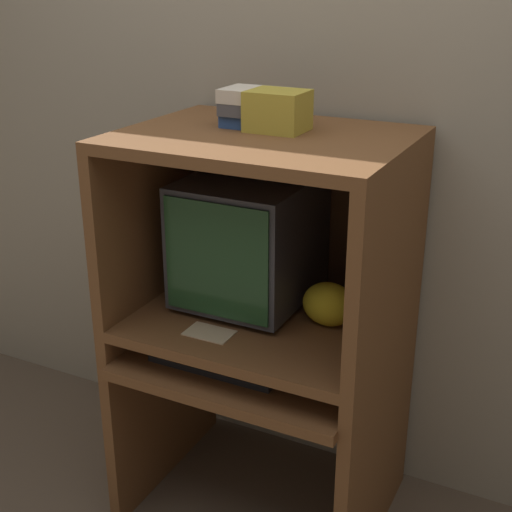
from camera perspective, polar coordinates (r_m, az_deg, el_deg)
name	(u,v)px	position (r m, az deg, el deg)	size (l,w,h in m)	color
wall_back	(315,125)	(2.49, 4.75, 10.44)	(6.00, 0.06, 2.60)	gray
desk_base	(258,415)	(2.48, 0.15, -12.59)	(0.85, 0.70, 0.64)	brown
desk_monitor_shelf	(264,322)	(2.34, 0.62, -5.30)	(0.85, 0.67, 0.11)	brown
hutch_upper	(269,197)	(2.21, 1.03, 4.73)	(0.85, 0.67, 0.59)	brown
crt_monitor	(249,239)	(2.34, -0.55, 1.36)	(0.39, 0.45, 0.42)	#333338
keyboard	(218,362)	(2.26, -3.05, -8.48)	(0.42, 0.15, 0.03)	black
mouse	(301,381)	(2.17, 3.65, -9.94)	(0.06, 0.04, 0.03)	#28282B
snack_bag	(329,304)	(2.24, 5.85, -3.86)	(0.17, 0.13, 0.14)	gold
book_stack	(255,107)	(2.20, -0.09, 11.81)	(0.20, 0.14, 0.12)	navy
paper_card	(209,333)	(2.21, -3.76, -6.16)	(0.15, 0.10, 0.00)	#CCB28C
storage_box	(278,111)	(2.16, 1.75, 11.54)	(0.17, 0.14, 0.12)	gold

